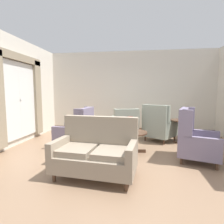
% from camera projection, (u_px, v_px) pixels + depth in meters
% --- Properties ---
extents(ground, '(8.58, 8.58, 0.00)m').
position_uv_depth(ground, '(124.00, 159.00, 3.98)').
color(ground, '#896B51').
extents(wall_back, '(6.29, 0.08, 2.97)m').
position_uv_depth(wall_back, '(130.00, 92.00, 6.77)').
color(wall_back, silver).
rests_on(wall_back, ground).
extents(wall_left, '(0.08, 4.19, 2.97)m').
position_uv_depth(wall_left, '(19.00, 91.00, 5.14)').
color(wall_left, silver).
rests_on(wall_left, ground).
extents(baseboard_back, '(6.13, 0.03, 0.12)m').
position_uv_depth(baseboard_back, '(130.00, 129.00, 6.87)').
color(baseboard_back, '#4C3323').
rests_on(baseboard_back, ground).
extents(window_with_curtains, '(0.12, 2.00, 2.39)m').
position_uv_depth(window_with_curtains, '(20.00, 95.00, 5.04)').
color(window_with_curtains, silver).
extents(coffee_table, '(0.78, 0.78, 0.51)m').
position_uv_depth(coffee_table, '(131.00, 136.00, 4.37)').
color(coffee_table, '#4C3323').
rests_on(coffee_table, ground).
extents(porcelain_vase, '(0.18, 0.18, 0.37)m').
position_uv_depth(porcelain_vase, '(130.00, 125.00, 4.33)').
color(porcelain_vase, brown).
rests_on(porcelain_vase, coffee_table).
extents(settee, '(1.46, 0.93, 1.01)m').
position_uv_depth(settee, '(96.00, 152.00, 3.14)').
color(settee, gray).
rests_on(settee, ground).
extents(armchair_foreground_right, '(1.11, 1.13, 1.10)m').
position_uv_depth(armchair_foreground_right, '(159.00, 126.00, 5.42)').
color(armchair_foreground_right, gray).
rests_on(armchair_foreground_right, ground).
extents(armchair_near_sideboard, '(1.02, 1.06, 1.12)m').
position_uv_depth(armchair_near_sideboard, '(195.00, 139.00, 3.85)').
color(armchair_near_sideboard, slate).
rests_on(armchair_near_sideboard, ground).
extents(armchair_beside_settee, '(0.94, 0.84, 1.06)m').
position_uv_depth(armchair_beside_settee, '(78.00, 131.00, 4.80)').
color(armchair_beside_settee, slate).
rests_on(armchair_beside_settee, ground).
extents(armchair_far_left, '(0.93, 1.05, 0.97)m').
position_uv_depth(armchair_far_left, '(125.00, 125.00, 5.69)').
color(armchair_far_left, gray).
rests_on(armchair_far_left, ground).
extents(side_table, '(0.56, 0.56, 0.66)m').
position_uv_depth(side_table, '(180.00, 129.00, 5.25)').
color(side_table, '#4C3323').
rests_on(side_table, ground).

